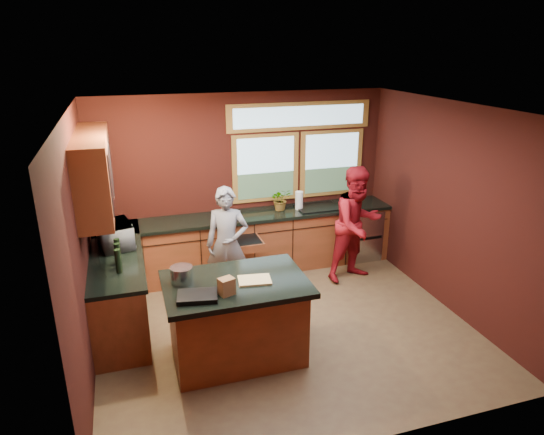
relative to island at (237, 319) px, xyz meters
name	(u,v)px	position (x,y,z in m)	size (l,w,h in m)	color
floor	(285,326)	(0.71, 0.41, -0.48)	(4.50, 4.50, 0.00)	brown
room_shell	(228,186)	(0.11, 0.73, 1.32)	(4.52, 4.02, 2.71)	black
back_counter	(262,241)	(0.91, 2.11, -0.01)	(4.50, 0.64, 0.93)	#5F2F16
left_counter	(119,285)	(-1.24, 1.26, -0.01)	(0.64, 2.30, 0.93)	#5F2F16
island	(237,319)	(0.00, 0.00, 0.00)	(1.55, 1.05, 0.95)	#5F2F16
person_grey	(227,244)	(0.21, 1.39, 0.32)	(0.58, 0.38, 1.59)	slate
person_red	(357,224)	(2.15, 1.38, 0.39)	(0.84, 0.66, 1.73)	maroon
microwave	(116,235)	(-1.21, 1.42, 0.61)	(0.56, 0.38, 0.31)	#999999
potted_plant	(281,199)	(1.23, 2.16, 0.62)	(0.31, 0.27, 0.34)	#999999
paper_towel	(299,200)	(1.51, 2.11, 0.59)	(0.12, 0.12, 0.28)	silver
cutting_board	(255,280)	(0.20, -0.05, 0.48)	(0.35, 0.25, 0.02)	tan
stock_pot	(182,275)	(-0.55, 0.15, 0.56)	(0.24, 0.24, 0.18)	#B3B2B7
paper_bag	(226,286)	(-0.15, -0.25, 0.56)	(0.15, 0.12, 0.18)	brown
black_tray	(197,296)	(-0.45, -0.25, 0.49)	(0.40, 0.28, 0.05)	black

